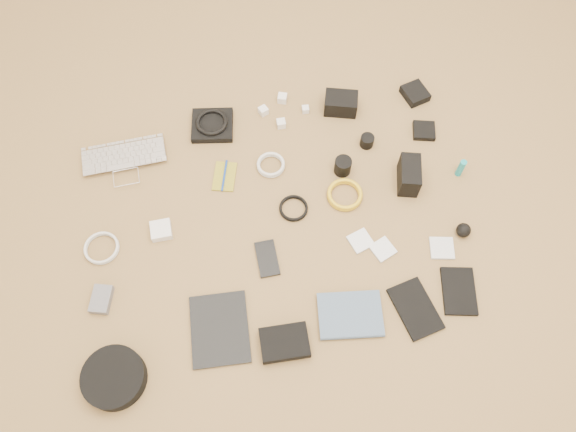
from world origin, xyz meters
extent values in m
cube|color=brown|center=(0.00, 0.00, -0.02)|extent=(4.00, 4.00, 0.04)
imported|color=silver|center=(-0.53, 0.34, 0.01)|extent=(0.31, 0.22, 0.02)
cube|color=black|center=(-0.18, 0.45, 0.01)|extent=(0.18, 0.17, 0.03)
torus|color=black|center=(-0.18, 0.45, 0.04)|extent=(0.15, 0.15, 0.02)
cube|color=silver|center=(0.02, 0.47, 0.01)|extent=(0.04, 0.04, 0.03)
cube|color=silver|center=(0.11, 0.52, 0.02)|extent=(0.04, 0.04, 0.03)
cube|color=silver|center=(0.19, 0.45, 0.01)|extent=(0.03, 0.03, 0.02)
cube|color=silver|center=(0.08, 0.40, 0.02)|extent=(0.03, 0.03, 0.03)
cube|color=black|center=(0.32, 0.43, 0.04)|extent=(0.15, 0.12, 0.07)
cube|color=black|center=(0.63, 0.43, 0.02)|extent=(0.11, 0.11, 0.03)
cube|color=olive|center=(-0.17, 0.22, 0.00)|extent=(0.11, 0.14, 0.01)
cylinder|color=#13389D|center=(-0.17, 0.22, 0.01)|extent=(0.05, 0.13, 0.01)
torus|color=silver|center=(0.00, 0.23, 0.01)|extent=(0.11, 0.11, 0.01)
cylinder|color=black|center=(0.26, 0.15, 0.03)|extent=(0.08, 0.08, 0.07)
cylinder|color=black|center=(0.38, 0.24, 0.02)|extent=(0.06, 0.06, 0.05)
cube|color=black|center=(0.61, 0.25, 0.01)|extent=(0.10, 0.10, 0.02)
cube|color=silver|center=(-0.43, 0.04, 0.02)|extent=(0.07, 0.07, 0.03)
torus|color=silver|center=(-0.64, 0.02, 0.01)|extent=(0.14, 0.14, 0.01)
torus|color=black|center=(0.05, 0.03, 0.00)|extent=(0.12, 0.12, 0.01)
torus|color=gold|center=(0.24, 0.04, 0.01)|extent=(0.14, 0.14, 0.01)
cube|color=black|center=(0.48, 0.06, 0.05)|extent=(0.10, 0.15, 0.10)
cylinder|color=teal|center=(0.68, 0.05, 0.04)|extent=(0.03, 0.03, 0.08)
cube|color=#5B5B60|center=(-0.65, -0.17, 0.01)|extent=(0.09, 0.11, 0.03)
cube|color=black|center=(-0.28, -0.34, 0.01)|extent=(0.21, 0.25, 0.01)
cube|color=black|center=(-0.08, -0.14, 0.01)|extent=(0.07, 0.13, 0.01)
cube|color=silver|center=(0.25, -0.14, 0.01)|extent=(0.09, 0.09, 0.01)
cube|color=silver|center=(0.31, -0.19, 0.01)|extent=(0.09, 0.09, 0.01)
cube|color=silver|center=(0.52, -0.23, 0.01)|extent=(0.10, 0.10, 0.01)
sphere|color=black|center=(0.60, -0.19, 0.03)|extent=(0.07, 0.07, 0.05)
cylinder|color=black|center=(-0.62, -0.43, 0.03)|extent=(0.24, 0.24, 0.05)
cube|color=black|center=(-0.09, -0.44, 0.02)|extent=(0.16, 0.12, 0.04)
imported|color=#445A74|center=(0.13, -0.47, 0.01)|extent=(0.23, 0.19, 0.02)
cube|color=black|center=(0.36, -0.41, 0.01)|extent=(0.15, 0.21, 0.01)
cube|color=black|center=(0.52, -0.39, 0.01)|extent=(0.14, 0.19, 0.01)
camera|label=1|loc=(-0.17, -0.86, 1.79)|focal=35.00mm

